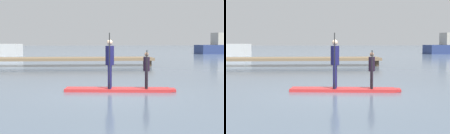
{
  "view_description": "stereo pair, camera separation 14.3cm",
  "coord_description": "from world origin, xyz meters",
  "views": [
    {
      "loc": [
        -0.94,
        -10.98,
        1.67
      ],
      "look_at": [
        0.28,
        3.5,
        0.61
      ],
      "focal_mm": 57.23,
      "sensor_mm": 36.0,
      "label": 1
    },
    {
      "loc": [
        -0.8,
        -10.99,
        1.67
      ],
      "look_at": [
        0.28,
        3.5,
        0.61
      ],
      "focal_mm": 57.23,
      "sensor_mm": 36.0,
      "label": 2
    }
  ],
  "objects": [
    {
      "name": "paddler_adult",
      "position": [
        -0.03,
        0.79,
        1.03
      ],
      "size": [
        0.32,
        0.51,
        1.84
      ],
      "color": "#19194C",
      "rests_on": "paddleboard_near"
    },
    {
      "name": "paddler_child_solo",
      "position": [
        1.18,
        0.64,
        0.78
      ],
      "size": [
        0.23,
        0.41,
        1.27
      ],
      "color": "black",
      "rests_on": "paddleboard_near"
    },
    {
      "name": "paddleboard_near",
      "position": [
        0.31,
        0.75,
        0.05
      ],
      "size": [
        3.7,
        1.11,
        0.1
      ],
      "color": "red",
      "rests_on": "ground"
    },
    {
      "name": "floating_dock",
      "position": [
        -1.94,
        13.15,
        0.46
      ],
      "size": [
        11.52,
        2.25,
        0.56
      ],
      "color": "#846B4C",
      "rests_on": "ground"
    },
    {
      "name": "ground_plane",
      "position": [
        0.0,
        0.0,
        0.0
      ],
      "size": [
        240.0,
        240.0,
        0.0
      ],
      "primitive_type": "plane",
      "color": "slate"
    }
  ]
}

